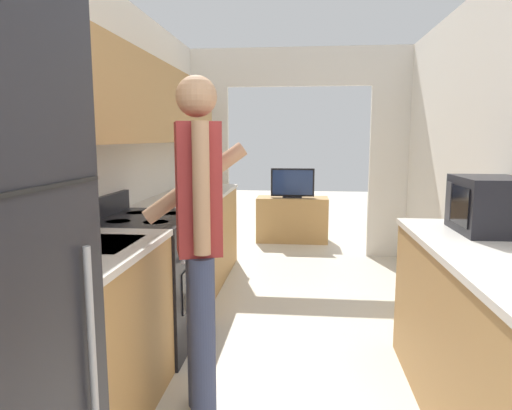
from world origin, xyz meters
TOP-DOWN VIEW (x-y plane):
  - wall_left at (-1.26, 2.29)m, footprint 0.38×7.48m
  - wall_far_with_doorway at (0.00, 5.11)m, footprint 3.01×0.06m
  - counter_left at (-1.01, 2.89)m, footprint 0.62×3.91m
  - range_oven at (-1.00, 2.48)m, footprint 0.66×0.79m
  - person at (-0.45, 1.70)m, footprint 0.55×0.45m
  - microwave at (1.11, 2.18)m, footprint 0.35×0.46m
  - tv_cabinet at (-0.08, 5.83)m, footprint 0.99×0.42m
  - television at (-0.08, 5.79)m, footprint 0.60×0.16m
  - knife at (-0.96, 2.99)m, footprint 0.18×0.31m

SIDE VIEW (x-z plane):
  - tv_cabinet at x=-0.08m, z-range 0.00..0.62m
  - counter_left at x=-1.01m, z-range 0.00..0.91m
  - range_oven at x=-1.00m, z-range -0.06..0.98m
  - television at x=-0.08m, z-range 0.62..1.02m
  - knife at x=-0.96m, z-range 0.90..0.92m
  - person at x=-0.45m, z-range 0.07..1.81m
  - microwave at x=1.11m, z-range 0.91..1.22m
  - wall_left at x=-1.26m, z-range 0.18..2.68m
  - wall_far_with_doorway at x=0.00m, z-range 0.20..2.70m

